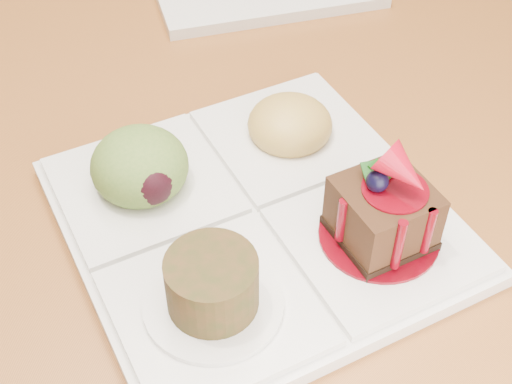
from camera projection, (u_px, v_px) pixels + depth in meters
ground at (122, 264)px, 1.46m from camera, size 6.00×6.00×0.00m
sampler_plate at (251, 204)px, 0.51m from camera, size 0.27×0.27×0.10m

